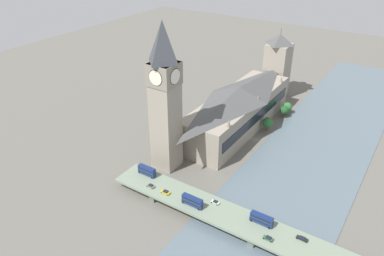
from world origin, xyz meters
TOP-DOWN VIEW (x-y plane):
  - ground_plane at (0.00, 0.00)m, footprint 600.00×600.00m
  - river_water at (-35.67, 0.00)m, footprint 59.34×360.00m
  - parliament_hall at (16.90, -8.00)m, footprint 28.25×100.34m
  - clock_tower at (29.63, 52.53)m, footprint 13.95×13.95m
  - victoria_tower at (16.95, -70.52)m, footprint 16.70×16.70m
  - road_bridge at (-35.67, 75.29)m, footprint 150.67×16.81m
  - double_decker_bus_lead at (28.30, 71.62)m, footprint 10.12×2.65m
  - double_decker_bus_mid at (-35.64, 72.03)m, footprint 10.32×2.61m
  - double_decker_bus_rear at (-4.26, 78.64)m, footprint 10.54×2.47m
  - car_northbound_mid at (-12.37, 71.50)m, footprint 3.92×1.78m
  - car_northbound_tail at (-53.63, 71.47)m, footprint 4.76×1.77m
  - car_southbound_lead at (-41.94, 79.08)m, footprint 4.17×1.89m
  - car_southbound_mid at (11.30, 78.41)m, footprint 4.59×1.93m
  - car_southbound_tail at (20.28, 78.56)m, footprint 4.05×1.82m
  - tree_embankment_near at (-3.23, -45.00)m, footprint 6.64×6.64m
  - tree_embankment_mid at (-3.43, -38.17)m, footprint 6.07×6.07m
  - tree_embankment_far at (-1.24, -14.66)m, footprint 6.84×6.84m

SIDE VIEW (x-z plane):
  - ground_plane at x=0.00m, z-range 0.00..0.00m
  - river_water at x=-35.67m, z-range 0.00..0.30m
  - road_bridge at x=-35.67m, z-range 1.65..6.91m
  - tree_embankment_near at x=-3.23m, z-range 1.01..9.72m
  - tree_embankment_mid at x=-3.43m, z-range 1.28..9.98m
  - tree_embankment_far at x=-1.24m, z-range 1.19..10.43m
  - car_northbound_tail at x=-53.63m, z-range 5.28..6.52m
  - car_northbound_mid at x=-12.37m, z-range 5.27..6.56m
  - car_southbound_lead at x=-41.94m, z-range 5.27..6.64m
  - car_southbound_tail at x=20.28m, z-range 5.25..6.74m
  - car_southbound_mid at x=11.30m, z-range 5.25..6.79m
  - double_decker_bus_mid at x=-35.64m, z-range 5.51..10.21m
  - double_decker_bus_lead at x=28.30m, z-range 5.50..10.39m
  - double_decker_bus_rear at x=-4.26m, z-range 5.52..10.38m
  - parliament_hall at x=16.90m, z-range -0.10..28.78m
  - victoria_tower at x=16.95m, z-range -2.00..50.28m
  - clock_tower at x=29.63m, z-range 2.37..82.99m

